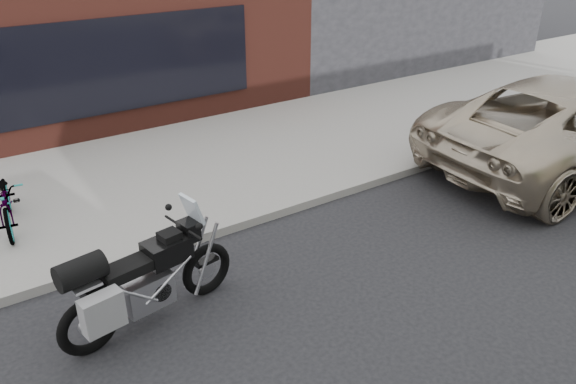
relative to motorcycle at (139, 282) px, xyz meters
name	(u,v)px	position (x,y,z in m)	size (l,w,h in m)	color
near_sidewalk	(167,165)	(2.15, 4.38, -0.58)	(44.00, 6.00, 0.15)	gray
motorcycle	(139,282)	(0.00, 0.00, 0.00)	(2.40, 1.03, 1.53)	black
minivan	(574,124)	(8.92, -0.02, 0.24)	(2.98, 6.47, 1.80)	#B5A68D
bicycle_front	(6,201)	(-0.93, 3.31, -0.06)	(0.59, 1.70, 0.90)	gray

